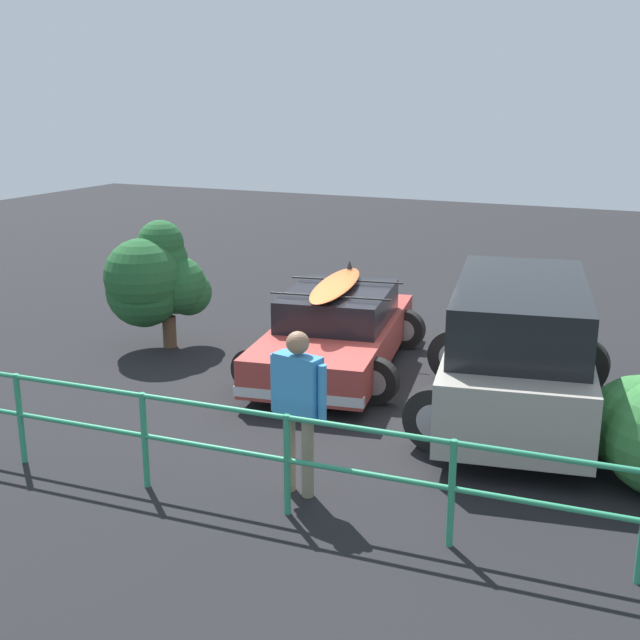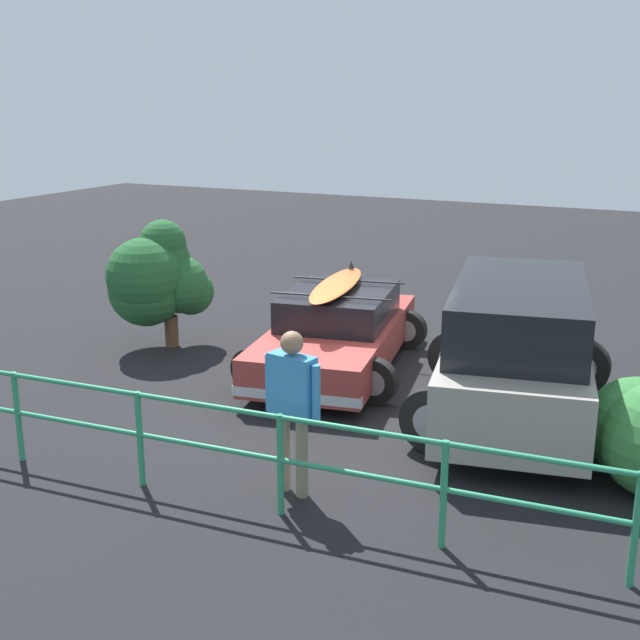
{
  "view_description": "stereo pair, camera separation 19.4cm",
  "coord_description": "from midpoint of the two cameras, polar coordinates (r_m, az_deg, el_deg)",
  "views": [
    {
      "loc": [
        -4.31,
        10.68,
        4.19
      ],
      "look_at": [
        0.52,
        0.1,
        0.95
      ],
      "focal_mm": 45.0,
      "sensor_mm": 36.0,
      "label": 1
    },
    {
      "loc": [
        -4.48,
        10.6,
        4.19
      ],
      "look_at": [
        0.52,
        0.1,
        0.95
      ],
      "focal_mm": 45.0,
      "sensor_mm": 36.0,
      "label": 2
    }
  ],
  "objects": [
    {
      "name": "ground_plane",
      "position": [
        12.25,
        2.86,
        -4.5
      ],
      "size": [
        44.0,
        44.0,
        0.02
      ],
      "primitive_type": "cube",
      "color": "black",
      "rests_on": "ground"
    },
    {
      "name": "sedan_car",
      "position": [
        12.74,
        1.65,
        -0.8
      ],
      "size": [
        2.92,
        4.6,
        1.52
      ],
      "color": "#9E3833",
      "rests_on": "ground"
    },
    {
      "name": "suv_car",
      "position": [
        10.9,
        14.31,
        -2.11
      ],
      "size": [
        3.07,
        4.62,
        1.89
      ],
      "color": "#9E998E",
      "rests_on": "ground"
    },
    {
      "name": "person_bystander",
      "position": [
        8.55,
        -1.32,
        -5.57
      ],
      "size": [
        0.71,
        0.3,
        1.85
      ],
      "color": "gray",
      "rests_on": "ground"
    },
    {
      "name": "railing_fence",
      "position": [
        8.28,
        -2.18,
        -9.12
      ],
      "size": [
        10.28,
        0.68,
        1.11
      ],
      "color": "#2D9366",
      "rests_on": "ground"
    },
    {
      "name": "bush_near_left",
      "position": [
        13.86,
        -11.12,
        2.95
      ],
      "size": [
        1.55,
        1.71,
        2.2
      ],
      "color": "brown",
      "rests_on": "ground"
    }
  ]
}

